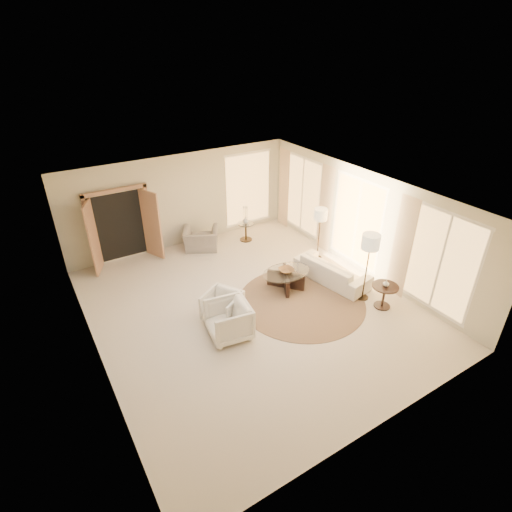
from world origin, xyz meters
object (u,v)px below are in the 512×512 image
sofa (332,270)px  coffee_table (286,278)px  end_table (384,292)px  end_vase (386,283)px  bowl (286,270)px  side_table (246,230)px  armchair_right (229,319)px  armchair_left (222,305)px  floor_lamp_near (321,217)px  floor_lamp_far (370,245)px  accent_chair (201,236)px  side_vase (246,220)px

sofa → coffee_table: bearing=64.1°
end_table → end_vase: end_vase is taller
bowl → side_table: bearing=80.0°
armchair_right → coffee_table: size_ratio=0.62×
armchair_left → bowl: bearing=68.2°
end_vase → armchair_left: bearing=155.8°
bowl → sofa: bearing=-15.3°
armchair_left → side_table: (2.51, 3.22, -0.04)m
armchair_left → end_table: armchair_left is taller
armchair_right → side_table: armchair_right is taller
coffee_table → end_vase: 2.45m
floor_lamp_near → floor_lamp_far: 2.20m
armchair_left → coffee_table: 2.02m
armchair_right → accent_chair: 4.16m
armchair_left → end_vase: (3.51, -1.58, 0.27)m
accent_chair → side_table: bearing=-160.1°
armchair_left → coffee_table: (2.00, 0.31, -0.09)m
armchair_left → bowl: 2.03m
side_table → armchair_right: bearing=-125.0°
floor_lamp_far → accent_chair: bearing=117.3°
sofa → end_vase: (0.27, -1.55, 0.36)m
floor_lamp_near → side_table: bearing=119.2°
end_table → side_vase: (-1.00, 4.80, 0.29)m
side_table → side_vase: (0.00, 0.00, 0.34)m
coffee_table → floor_lamp_far: size_ratio=0.81×
end_vase → side_vase: 4.90m
accent_chair → side_table: accent_chair is taller
side_table → floor_lamp_near: size_ratio=0.38×
side_table → side_vase: size_ratio=2.62×
armchair_left → accent_chair: accent_chair is taller
sofa → armchair_left: bearing=78.9°
accent_chair → armchair_right: bearing=101.1°
sofa → floor_lamp_far: 1.58m
floor_lamp_far → bowl: (-1.37, 1.37, -0.97)m
armchair_right → side_vase: armchair_right is taller
end_table → end_vase: (0.00, 0.00, 0.26)m
floor_lamp_near → floor_lamp_far: (-0.33, -2.16, 0.17)m
armchair_left → armchair_right: (-0.14, -0.57, 0.05)m
bowl → coffee_table: bearing=180.0°
side_vase → armchair_left: bearing=-128.0°
accent_chair → side_table: (1.45, -0.20, -0.09)m
end_vase → accent_chair: bearing=116.2°
armchair_right → coffee_table: armchair_right is taller
coffee_table → side_vase: bearing=80.0°
coffee_table → side_vase: 2.98m
bowl → side_vase: (0.51, 2.91, 0.17)m
armchair_left → floor_lamp_far: 3.70m
armchair_right → floor_lamp_far: size_ratio=0.51×
armchair_right → end_table: armchair_right is taller
armchair_right → side_vase: bearing=153.8°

